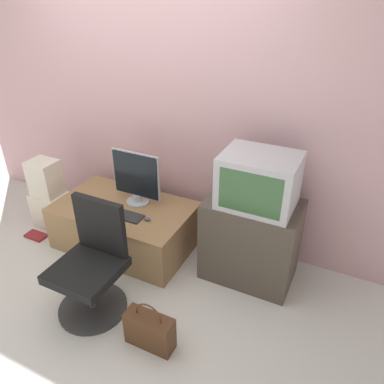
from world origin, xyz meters
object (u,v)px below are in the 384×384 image
object	(u,v)px
main_monitor	(136,179)
book	(36,236)
keyboard	(125,215)
crt_tv	(259,181)
cardboard_box_lower	(52,209)
mouse	(147,219)
office_chair	(92,268)
handbag	(150,330)

from	to	relation	value
main_monitor	book	xyz separation A→B (m)	(-0.95, -0.42, -0.65)
keyboard	crt_tv	world-z (taller)	crt_tv
keyboard	cardboard_box_lower	bearing A→B (deg)	175.76
book	mouse	bearing A→B (deg)	9.50
main_monitor	keyboard	world-z (taller)	main_monitor
office_chair	handbag	size ratio (longest dim) A/B	2.30
main_monitor	cardboard_box_lower	distance (m)	1.07
handbag	book	world-z (taller)	handbag
keyboard	mouse	distance (m)	0.21
main_monitor	mouse	size ratio (longest dim) A/B	7.83
office_chair	handbag	bearing A→B (deg)	-13.56
book	handbag	bearing A→B (deg)	-18.78
crt_tv	cardboard_box_lower	distance (m)	2.18
crt_tv	office_chair	size ratio (longest dim) A/B	0.64
keyboard	office_chair	size ratio (longest dim) A/B	0.38
office_chair	cardboard_box_lower	size ratio (longest dim) A/B	2.42
main_monitor	crt_tv	bearing A→B (deg)	-1.01
keyboard	mouse	xyz separation A→B (m)	(0.21, 0.02, 0.01)
mouse	crt_tv	bearing A→B (deg)	12.82
office_chair	cardboard_box_lower	xyz separation A→B (m)	(-1.09, 0.67, -0.19)
keyboard	handbag	size ratio (longest dim) A/B	0.87
crt_tv	cardboard_box_lower	xyz separation A→B (m)	(-2.04, -0.15, -0.73)
keyboard	book	xyz separation A→B (m)	(-0.97, -0.18, -0.42)
main_monitor	office_chair	size ratio (longest dim) A/B	0.57
cardboard_box_lower	book	size ratio (longest dim) A/B	1.72
cardboard_box_lower	book	world-z (taller)	cardboard_box_lower
mouse	main_monitor	bearing A→B (deg)	137.17
main_monitor	book	bearing A→B (deg)	-156.33
mouse	office_chair	distance (m)	0.64
keyboard	handbag	world-z (taller)	keyboard
main_monitor	handbag	distance (m)	1.32
office_chair	cardboard_box_lower	bearing A→B (deg)	148.21
handbag	cardboard_box_lower	bearing A→B (deg)	153.85
mouse	cardboard_box_lower	xyz separation A→B (m)	(-1.17, 0.05, -0.26)
mouse	office_chair	size ratio (longest dim) A/B	0.07
office_chair	handbag	world-z (taller)	office_chair
cardboard_box_lower	handbag	xyz separation A→B (m)	(1.65, -0.81, -0.04)
main_monitor	keyboard	distance (m)	0.34
crt_tv	mouse	bearing A→B (deg)	-167.18
main_monitor	mouse	distance (m)	0.39
cardboard_box_lower	office_chair	bearing A→B (deg)	-31.79
crt_tv	office_chair	world-z (taller)	crt_tv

